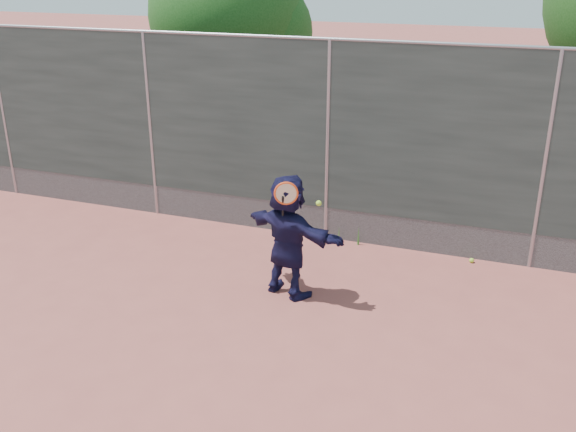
% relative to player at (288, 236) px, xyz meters
% --- Properties ---
extents(ground, '(80.00, 80.00, 0.00)m').
position_rel_player_xyz_m(ground, '(-0.07, -1.61, -0.80)').
color(ground, '#9E4C42').
rests_on(ground, ground).
extents(player, '(1.56, 0.98, 1.61)m').
position_rel_player_xyz_m(player, '(0.00, 0.00, 0.00)').
color(player, '#141335').
rests_on(player, ground).
extents(ball_ground, '(0.07, 0.07, 0.07)m').
position_rel_player_xyz_m(ball_ground, '(2.15, 1.74, -0.77)').
color(ball_ground, '#A5DB30').
rests_on(ball_ground, ground).
extents(fence, '(20.00, 0.06, 3.03)m').
position_rel_player_xyz_m(fence, '(-0.07, 1.89, 0.78)').
color(fence, '#38423D').
rests_on(fence, ground).
extents(swing_action, '(0.56, 0.16, 0.51)m').
position_rel_player_xyz_m(swing_action, '(0.09, -0.19, 0.61)').
color(swing_action, '#F24B16').
rests_on(swing_action, ground).
extents(tree_left, '(3.15, 3.00, 4.53)m').
position_rel_player_xyz_m(tree_left, '(-2.92, 4.94, 2.13)').
color(tree_left, '#382314').
rests_on(tree_left, ground).
extents(weed_clump, '(0.68, 0.07, 0.30)m').
position_rel_player_xyz_m(weed_clump, '(0.22, 1.78, -0.67)').
color(weed_clump, '#387226').
rests_on(weed_clump, ground).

